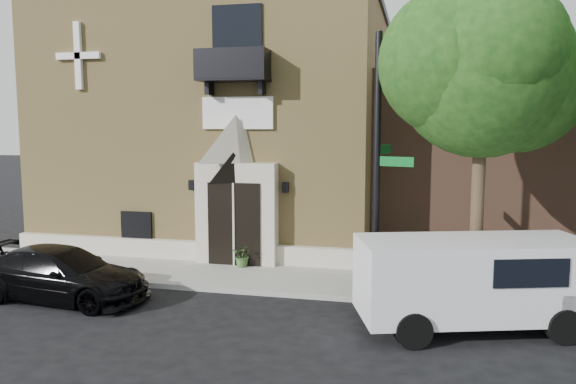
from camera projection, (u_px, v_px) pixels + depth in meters
name	position (u px, v px, depth m)	size (l,w,h in m)	color
ground	(241.00, 295.00, 15.05)	(120.00, 120.00, 0.00)	black
sidewalk	(289.00, 279.00, 16.26)	(42.00, 3.00, 0.15)	gray
church	(230.00, 122.00, 22.86)	(12.20, 11.01, 9.30)	tan
street_tree_left	(484.00, 68.00, 13.33)	(4.97, 4.38, 7.77)	#38281C
black_sedan	(61.00, 274.00, 14.53)	(1.92, 4.73, 1.37)	black
cargo_van	(481.00, 280.00, 12.34)	(5.33, 3.37, 2.04)	white
street_sign	(378.00, 164.00, 14.36)	(1.03, 1.25, 6.70)	black
fire_hydrant	(409.00, 284.00, 14.19)	(0.43, 0.34, 0.75)	maroon
dumpster	(469.00, 277.00, 14.20)	(1.82, 1.27, 1.08)	#0F3915
planter	(243.00, 255.00, 17.37)	(0.65, 0.56, 0.72)	#3E632E
pedestrian_near	(568.00, 270.00, 14.08)	(0.55, 0.36, 1.52)	black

